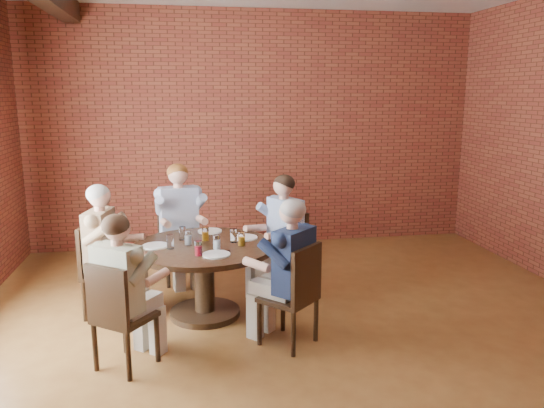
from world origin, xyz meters
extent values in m
plane|color=brown|center=(0.00, 0.00, 0.00)|extent=(7.00, 7.00, 0.00)
plane|color=brown|center=(0.00, 3.50, 1.70)|extent=(7.00, 0.00, 7.00)
cylinder|color=black|center=(-0.90, 0.91, 0.03)|extent=(0.71, 0.71, 0.06)
cylinder|color=black|center=(-0.90, 0.91, 0.35)|extent=(0.20, 0.20, 0.64)
cylinder|color=#302011|center=(-0.90, 0.91, 0.72)|extent=(1.42, 1.42, 0.05)
cube|color=black|center=(-0.03, 1.35, 0.43)|extent=(0.59, 0.59, 0.04)
cube|color=black|center=(0.15, 1.44, 0.70)|extent=(0.23, 0.41, 0.50)
cylinder|color=black|center=(-0.29, 1.43, 0.21)|extent=(0.04, 0.04, 0.41)
cylinder|color=black|center=(-0.12, 1.10, 0.21)|extent=(0.04, 0.04, 0.41)
cylinder|color=black|center=(0.05, 1.61, 0.21)|extent=(0.04, 0.04, 0.41)
cylinder|color=black|center=(0.22, 1.27, 0.21)|extent=(0.04, 0.04, 0.41)
cube|color=black|center=(-1.13, 2.02, 0.43)|extent=(0.55, 0.55, 0.04)
cube|color=black|center=(-1.17, 2.23, 0.72)|extent=(0.46, 0.13, 0.53)
cylinder|color=black|center=(-1.29, 1.78, 0.21)|extent=(0.04, 0.04, 0.41)
cylinder|color=black|center=(-0.89, 1.86, 0.21)|extent=(0.04, 0.04, 0.41)
cylinder|color=black|center=(-1.37, 2.18, 0.21)|extent=(0.04, 0.04, 0.41)
cylinder|color=black|center=(-0.97, 2.26, 0.21)|extent=(0.04, 0.04, 0.41)
cube|color=black|center=(-1.86, 1.12, 0.43)|extent=(0.51, 0.51, 0.04)
cube|color=black|center=(-2.05, 1.16, 0.70)|extent=(0.13, 0.43, 0.49)
cylinder|color=black|center=(-1.72, 0.90, 0.21)|extent=(0.04, 0.04, 0.41)
cylinder|color=black|center=(-1.64, 1.26, 0.21)|extent=(0.04, 0.04, 0.41)
cylinder|color=black|center=(-2.08, 0.97, 0.21)|extent=(0.04, 0.04, 0.41)
cylinder|color=black|center=(-2.01, 1.34, 0.21)|extent=(0.04, 0.04, 0.41)
cube|color=black|center=(-1.58, -0.01, 0.43)|extent=(0.57, 0.57, 0.04)
cube|color=black|center=(-1.69, -0.16, 0.68)|extent=(0.35, 0.28, 0.47)
cylinder|color=black|center=(-1.34, 0.03, 0.21)|extent=(0.04, 0.04, 0.41)
cylinder|color=black|center=(-1.62, 0.23, 0.21)|extent=(0.04, 0.04, 0.41)
cylinder|color=black|center=(-1.55, -0.25, 0.21)|extent=(0.04, 0.04, 0.41)
cylinder|color=black|center=(-1.83, -0.05, 0.21)|extent=(0.04, 0.04, 0.41)
cube|color=black|center=(-0.19, 0.17, 0.43)|extent=(0.60, 0.60, 0.04)
cube|color=black|center=(-0.05, 0.04, 0.69)|extent=(0.34, 0.33, 0.49)
cylinder|color=black|center=(-0.18, 0.43, 0.21)|extent=(0.04, 0.04, 0.41)
cylinder|color=black|center=(-0.45, 0.18, 0.21)|extent=(0.04, 0.04, 0.41)
cylinder|color=black|center=(0.07, 0.17, 0.21)|extent=(0.04, 0.04, 0.41)
cylinder|color=black|center=(-0.19, -0.09, 0.21)|extent=(0.04, 0.04, 0.41)
cylinder|color=white|center=(-0.46, 1.08, 0.76)|extent=(0.26, 0.26, 0.01)
cylinder|color=white|center=(-0.81, 1.41, 0.76)|extent=(0.26, 0.26, 0.01)
cylinder|color=white|center=(-1.36, 0.93, 0.76)|extent=(0.26, 0.26, 0.01)
cylinder|color=white|center=(-0.80, 0.54, 0.76)|extent=(0.26, 0.26, 0.01)
cylinder|color=white|center=(-0.59, 0.96, 0.82)|extent=(0.07, 0.07, 0.14)
cylinder|color=white|center=(-0.87, 1.07, 0.82)|extent=(0.07, 0.07, 0.14)
cylinder|color=white|center=(-1.10, 1.13, 0.82)|extent=(0.07, 0.07, 0.14)
cylinder|color=white|center=(-1.05, 0.95, 0.82)|extent=(0.07, 0.07, 0.14)
cylinder|color=white|center=(-1.22, 0.83, 0.82)|extent=(0.07, 0.07, 0.14)
cylinder|color=white|center=(-0.96, 0.56, 0.82)|extent=(0.07, 0.07, 0.14)
cylinder|color=white|center=(-0.78, 0.74, 0.82)|extent=(0.07, 0.07, 0.14)
cylinder|color=white|center=(-0.53, 0.82, 0.82)|extent=(0.07, 0.07, 0.14)
cube|color=black|center=(-0.70, 0.59, 0.75)|extent=(0.08, 0.14, 0.01)
camera|label=1|loc=(-1.08, -4.20, 2.22)|focal=35.00mm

